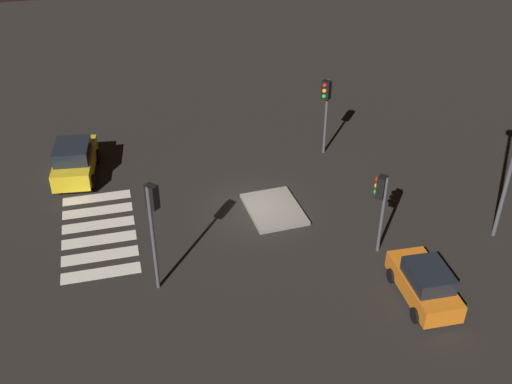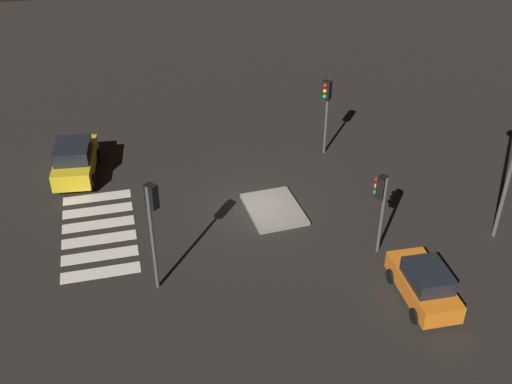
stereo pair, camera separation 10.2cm
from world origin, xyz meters
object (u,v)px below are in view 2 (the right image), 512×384
Objects in this scene: traffic_light_east at (152,212)px; traffic_light_west at (326,99)px; car_yellow at (75,160)px; car_orange at (424,284)px; traffic_light_north at (381,196)px; traffic_island at (274,209)px.

traffic_light_west is at bearing 1.04° from traffic_light_east.
traffic_light_east reaches higher than traffic_light_west.
car_orange is at bearing -128.13° from car_yellow.
traffic_island is at bearing -4.06° from traffic_light_north.
traffic_light_north is at bearing 11.46° from car_orange.
car_orange is 12.07m from traffic_light_west.
car_yellow is 1.24× the size of traffic_light_north.
car_yellow is 1.06× the size of traffic_light_west.
traffic_light_east is 1.28× the size of traffic_light_north.
car_yellow reaches higher than traffic_island.
traffic_island is 5.77m from traffic_light_north.
traffic_light_north is at bearing 43.25° from traffic_light_west.
car_yellow is 15.57m from traffic_light_north.
car_yellow is at bearing 7.31° from traffic_light_north.
traffic_light_north is (9.37, 12.30, 1.82)m from car_yellow.
traffic_light_east is 9.15m from traffic_light_north.
car_yellow is at bearing 68.41° from traffic_light_east.
car_yellow is 13.19m from traffic_light_west.
traffic_light_east is (-3.24, -9.65, 2.73)m from car_orange.
car_orange reaches higher than traffic_island.
traffic_island is at bearing -5.97° from traffic_light_east.
traffic_light_west reaches higher than car_yellow.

